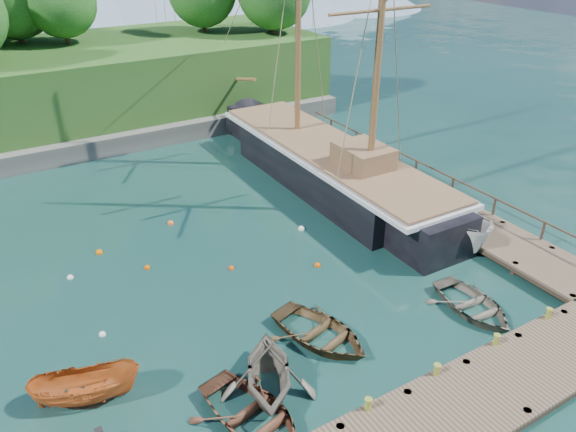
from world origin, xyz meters
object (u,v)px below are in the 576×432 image
at_px(rowboat_1, 269,390).
at_px(rowboat_2, 320,340).
at_px(rowboat_0, 252,422).
at_px(cabin_boat_white, 448,239).
at_px(rowboat_3, 472,311).
at_px(motorboat_orange, 89,400).
at_px(schooner, 330,170).

distance_m(rowboat_1, rowboat_2, 3.27).
height_order(rowboat_0, cabin_boat_white, cabin_boat_white).
xyz_separation_m(rowboat_3, cabin_boat_white, (3.51, 4.83, 0.00)).
xyz_separation_m(rowboat_1, cabin_boat_white, (13.01, 4.30, 0.00)).
height_order(rowboat_3, motorboat_orange, motorboat_orange).
relative_size(rowboat_2, cabin_boat_white, 0.78).
height_order(rowboat_3, cabin_boat_white, cabin_boat_white).
xyz_separation_m(rowboat_1, motorboat_orange, (-5.51, 2.77, 0.00)).
bearing_deg(rowboat_2, rowboat_3, -31.98).
height_order(rowboat_1, schooner, schooner).
bearing_deg(rowboat_3, motorboat_orange, 171.43).
bearing_deg(rowboat_0, rowboat_3, -11.54).
height_order(rowboat_1, rowboat_2, rowboat_1).
bearing_deg(schooner, motorboat_orange, -148.85).
relative_size(rowboat_2, schooner, 0.16).
relative_size(rowboat_2, rowboat_3, 1.09).
bearing_deg(rowboat_0, cabin_boat_white, 6.57).
distance_m(rowboat_0, schooner, 18.49).
relative_size(rowboat_1, schooner, 0.15).
distance_m(rowboat_1, motorboat_orange, 6.17).
xyz_separation_m(rowboat_0, cabin_boat_white, (14.16, 5.25, 0.00)).
bearing_deg(rowboat_2, rowboat_0, -168.51).
height_order(rowboat_2, motorboat_orange, motorboat_orange).
relative_size(rowboat_0, rowboat_1, 1.10).
bearing_deg(rowboat_3, rowboat_2, 168.34).
xyz_separation_m(rowboat_1, rowboat_2, (3.02, 1.26, 0.00)).
distance_m(rowboat_2, cabin_boat_white, 10.44).
xyz_separation_m(rowboat_2, schooner, (8.35, 11.36, 1.08)).
height_order(rowboat_2, cabin_boat_white, cabin_boat_white).
relative_size(rowboat_1, rowboat_3, 0.98).
distance_m(rowboat_0, rowboat_3, 10.66).
height_order(rowboat_1, rowboat_3, rowboat_1).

